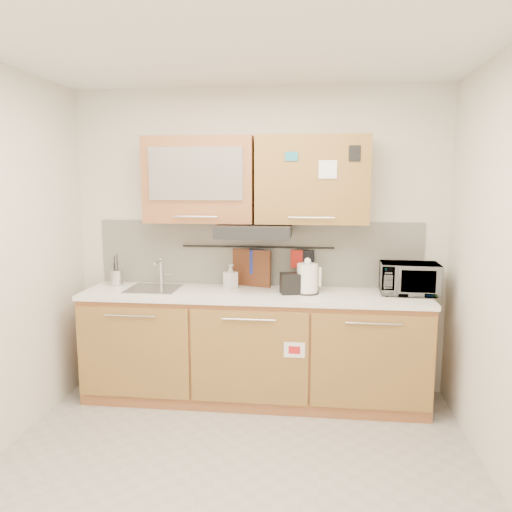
# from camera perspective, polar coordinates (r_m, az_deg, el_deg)

# --- Properties ---
(floor) EXTENTS (3.20, 3.20, 0.00)m
(floor) POSITION_cam_1_polar(r_m,az_deg,el_deg) (3.35, -2.94, -24.35)
(floor) COLOR #9E9993
(floor) RESTS_ON ground
(ceiling) EXTENTS (3.20, 3.20, 0.00)m
(ceiling) POSITION_cam_1_polar(r_m,az_deg,el_deg) (2.92, -3.36, 24.00)
(ceiling) COLOR white
(ceiling) RESTS_ON wall_back
(wall_back) EXTENTS (3.20, 0.00, 3.20)m
(wall_back) POSITION_cam_1_polar(r_m,az_deg,el_deg) (4.33, 0.22, 1.65)
(wall_back) COLOR silver
(wall_back) RESTS_ON ground
(base_cabinet) EXTENTS (2.80, 0.64, 0.88)m
(base_cabinet) POSITION_cam_1_polar(r_m,az_deg,el_deg) (4.24, -0.26, -10.95)
(base_cabinet) COLOR #A26339
(base_cabinet) RESTS_ON floor
(countertop) EXTENTS (2.82, 0.62, 0.04)m
(countertop) POSITION_cam_1_polar(r_m,az_deg,el_deg) (4.10, -0.27, -4.43)
(countertop) COLOR white
(countertop) RESTS_ON base_cabinet
(backsplash) EXTENTS (2.80, 0.02, 0.56)m
(backsplash) POSITION_cam_1_polar(r_m,az_deg,el_deg) (4.33, 0.20, 0.32)
(backsplash) COLOR silver
(backsplash) RESTS_ON countertop
(upper_cabinets) EXTENTS (1.82, 0.37, 0.70)m
(upper_cabinets) POSITION_cam_1_polar(r_m,az_deg,el_deg) (4.13, -0.12, 8.69)
(upper_cabinets) COLOR #A26339
(upper_cabinets) RESTS_ON wall_back
(range_hood) EXTENTS (0.60, 0.46, 0.10)m
(range_hood) POSITION_cam_1_polar(r_m,az_deg,el_deg) (4.07, -0.17, 2.90)
(range_hood) COLOR black
(range_hood) RESTS_ON upper_cabinets
(sink) EXTENTS (0.42, 0.40, 0.26)m
(sink) POSITION_cam_1_polar(r_m,az_deg,el_deg) (4.29, -11.58, -3.68)
(sink) COLOR silver
(sink) RESTS_ON countertop
(utensil_rail) EXTENTS (1.30, 0.02, 0.02)m
(utensil_rail) POSITION_cam_1_polar(r_m,az_deg,el_deg) (4.29, 0.14, 1.04)
(utensil_rail) COLOR black
(utensil_rail) RESTS_ON backsplash
(utensil_crock) EXTENTS (0.13, 0.13, 0.28)m
(utensil_crock) POSITION_cam_1_polar(r_m,az_deg,el_deg) (4.49, -15.62, -2.39)
(utensil_crock) COLOR silver
(utensil_crock) RESTS_ON countertop
(kettle) EXTENTS (0.22, 0.22, 0.29)m
(kettle) POSITION_cam_1_polar(r_m,az_deg,el_deg) (4.05, 5.91, -2.66)
(kettle) COLOR white
(kettle) RESTS_ON countertop
(toaster) EXTENTS (0.25, 0.18, 0.17)m
(toaster) POSITION_cam_1_polar(r_m,az_deg,el_deg) (4.04, 4.41, -3.10)
(toaster) COLOR black
(toaster) RESTS_ON countertop
(microwave) EXTENTS (0.47, 0.33, 0.25)m
(microwave) POSITION_cam_1_polar(r_m,az_deg,el_deg) (4.19, 17.11, -2.49)
(microwave) COLOR #999999
(microwave) RESTS_ON countertop
(soap_bottle) EXTENTS (0.13, 0.13, 0.21)m
(soap_bottle) POSITION_cam_1_polar(r_m,az_deg,el_deg) (4.24, -2.93, -2.30)
(soap_bottle) COLOR #999999
(soap_bottle) RESTS_ON countertop
(cutting_board) EXTENTS (0.36, 0.15, 0.46)m
(cutting_board) POSITION_cam_1_polar(r_m,az_deg,el_deg) (4.32, -0.63, -2.27)
(cutting_board) COLOR brown
(cutting_board) RESTS_ON utensil_rail
(oven_mitt) EXTENTS (0.13, 0.05, 0.21)m
(oven_mitt) POSITION_cam_1_polar(r_m,az_deg,el_deg) (4.29, 0.11, -0.65)
(oven_mitt) COLOR navy
(oven_mitt) RESTS_ON utensil_rail
(dark_pouch) EXTENTS (0.13, 0.07, 0.20)m
(dark_pouch) POSITION_cam_1_polar(r_m,az_deg,el_deg) (4.27, 5.77, -0.70)
(dark_pouch) COLOR black
(dark_pouch) RESTS_ON utensil_rail
(pot_holder) EXTENTS (0.12, 0.02, 0.15)m
(pot_holder) POSITION_cam_1_polar(r_m,az_deg,el_deg) (4.26, 4.82, -0.33)
(pot_holder) COLOR #B32017
(pot_holder) RESTS_ON utensil_rail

